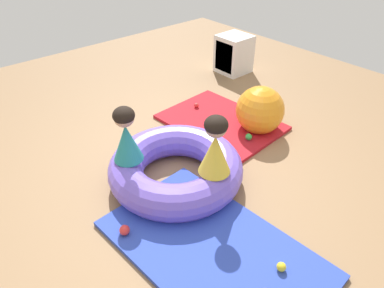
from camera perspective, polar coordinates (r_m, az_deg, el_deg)
The scene contains 14 objects.
ground_plane at distance 3.41m, azimuth -2.70°, elevation -6.41°, with size 8.00×8.00×0.00m, color #93704C.
gym_mat_near_left at distance 2.86m, azimuth 3.25°, elevation -16.30°, with size 1.71×1.02×0.04m, color #2D47B7.
gym_mat_far_right at distance 4.30m, azimuth 4.60°, elevation 3.48°, with size 1.34×0.98×0.04m, color #B21923.
inflatable_cushion at distance 3.34m, azimuth -2.60°, elevation -3.86°, with size 1.25×1.25×0.32m, color #7056D1.
child_in_teal at distance 3.09m, azimuth -10.46°, elevation 1.44°, with size 0.37×0.37×0.52m.
child_in_yellow at distance 2.90m, azimuth 3.72°, elevation -0.28°, with size 0.28×0.28×0.53m.
play_ball_red at distance 4.54m, azimuth 0.71°, elevation 6.19°, with size 0.06×0.06×0.06m, color red.
play_ball_blue at distance 3.21m, azimuth 2.47°, elevation -7.82°, with size 0.07×0.07×0.07m, color blue.
play_ball_yellow at distance 2.76m, azimuth 14.04°, elevation -18.45°, with size 0.07×0.07×0.07m, color yellow.
play_ball_green at distance 3.96m, azimuth 9.02°, elevation 1.13°, with size 0.07×0.07×0.07m, color green.
play_ball_pink at distance 4.41m, azimuth 7.75°, elevation 5.05°, with size 0.08×0.08×0.08m, color pink.
play_ball_red_second at distance 2.94m, azimuth -10.68°, elevation -13.33°, with size 0.08×0.08×0.08m, color red.
exercise_ball_large at distance 4.09m, azimuth 10.78°, elevation 5.32°, with size 0.54×0.54×0.54m, color orange.
storage_cube at distance 5.59m, azimuth 6.49°, elevation 14.02°, with size 0.44×0.44×0.56m.
Camera 1 is at (2.04, -1.56, 2.24)m, focal length 33.48 mm.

